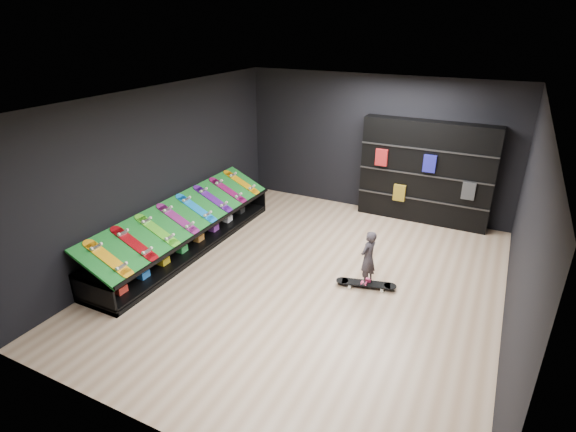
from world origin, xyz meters
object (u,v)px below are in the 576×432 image
at_px(display_rack, 187,236).
at_px(child, 367,268).
at_px(back_shelving, 426,173).
at_px(floor_skateboard, 366,285).

distance_m(display_rack, child, 3.49).
relative_size(display_rack, child, 8.07).
height_order(back_shelving, floor_skateboard, back_shelving).
distance_m(floor_skateboard, child, 0.33).
xyz_separation_m(back_shelving, child, (-0.24, -3.13, -0.72)).
bearing_deg(child, back_shelving, -167.23).
bearing_deg(display_rack, back_shelving, 41.75).
bearing_deg(back_shelving, floor_skateboard, -94.34).
relative_size(back_shelving, floor_skateboard, 2.77).
relative_size(back_shelving, child, 4.87).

